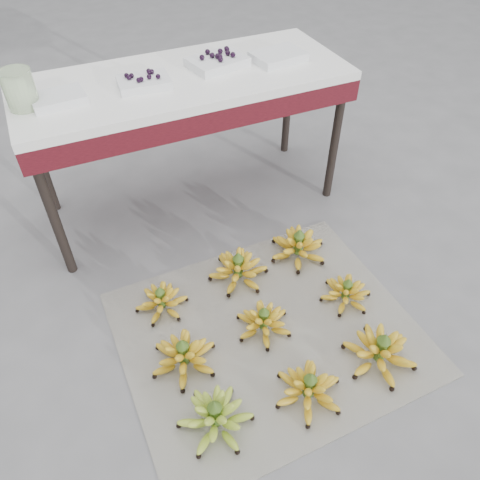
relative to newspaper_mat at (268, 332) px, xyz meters
name	(u,v)px	position (x,y,z in m)	size (l,w,h in m)	color
ground	(240,332)	(-0.11, 0.05, 0.00)	(60.00, 60.00, 0.00)	slate
newspaper_mat	(268,332)	(0.00, 0.00, 0.00)	(1.25, 1.05, 0.01)	silver
bunch_front_left	(215,417)	(-0.37, -0.29, 0.06)	(0.37, 0.37, 0.17)	#8CB737
bunch_front_center	(309,389)	(0.00, -0.33, 0.06)	(0.34, 0.34, 0.16)	yellow
bunch_front_right	(380,352)	(0.35, -0.31, 0.06)	(0.36, 0.36, 0.18)	yellow
bunch_mid_left	(184,356)	(-0.39, 0.00, 0.06)	(0.35, 0.35, 0.17)	yellow
bunch_mid_center	(264,322)	(-0.01, 0.03, 0.05)	(0.26, 0.26, 0.15)	yellow
bunch_mid_right	(346,293)	(0.41, 0.02, 0.05)	(0.30, 0.30, 0.14)	yellow
bunch_back_left	(161,301)	(-0.38, 0.32, 0.05)	(0.28, 0.28, 0.14)	yellow
bunch_back_center	(238,269)	(0.01, 0.35, 0.06)	(0.37, 0.37, 0.17)	yellow
bunch_back_right	(298,246)	(0.35, 0.37, 0.06)	(0.30, 0.30, 0.18)	yellow
vendor_table	(184,92)	(0.02, 1.01, 0.67)	(1.59, 0.63, 0.76)	black
tray_far_left	(58,98)	(-0.55, 0.97, 0.78)	(0.23, 0.18, 0.04)	silver
tray_left	(144,82)	(-0.18, 0.97, 0.78)	(0.24, 0.18, 0.06)	silver
tray_right	(217,61)	(0.21, 1.03, 0.78)	(0.30, 0.24, 0.07)	silver
tray_far_right	(278,56)	(0.51, 0.97, 0.78)	(0.27, 0.21, 0.04)	silver
glass_jar	(20,89)	(-0.69, 0.98, 0.84)	(0.13, 0.13, 0.16)	#D6F2C0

